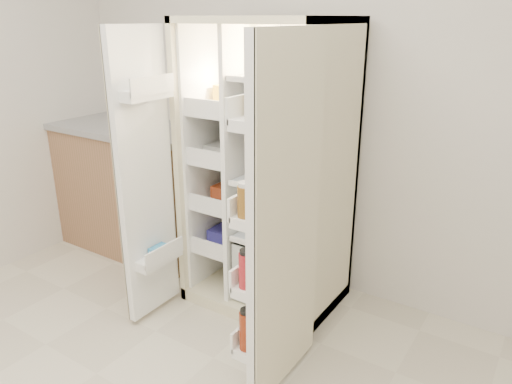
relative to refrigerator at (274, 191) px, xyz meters
The scene contains 5 objects.
wall_back 0.70m from the refrigerator, 76.52° to the left, with size 4.00×0.02×2.70m, color silver.
refrigerator is the anchor object (origin of this frame).
freezer_door 0.81m from the refrigerator, 130.48° to the right, with size 0.15×0.40×1.72m.
fridge_door 0.85m from the refrigerator, 56.24° to the right, with size 0.17×0.58×1.72m.
kitchen_counter 1.37m from the refrigerator, behind, with size 1.40×0.74×1.01m.
Camera 1 is at (1.42, -0.84, 1.79)m, focal length 34.00 mm.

